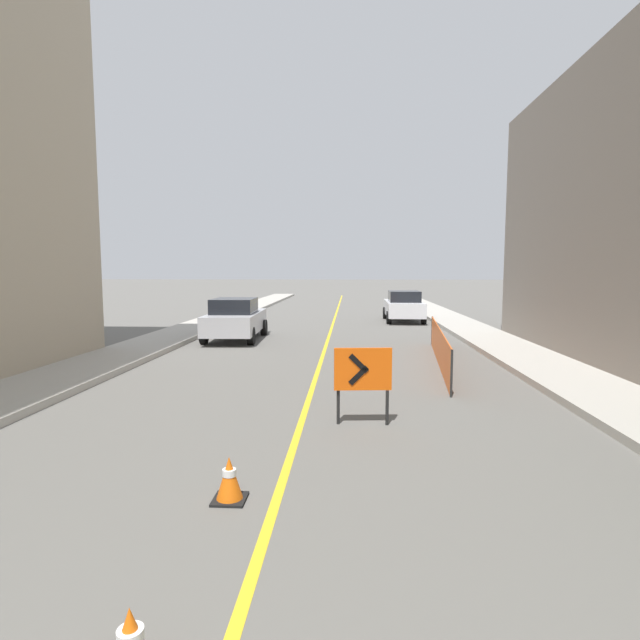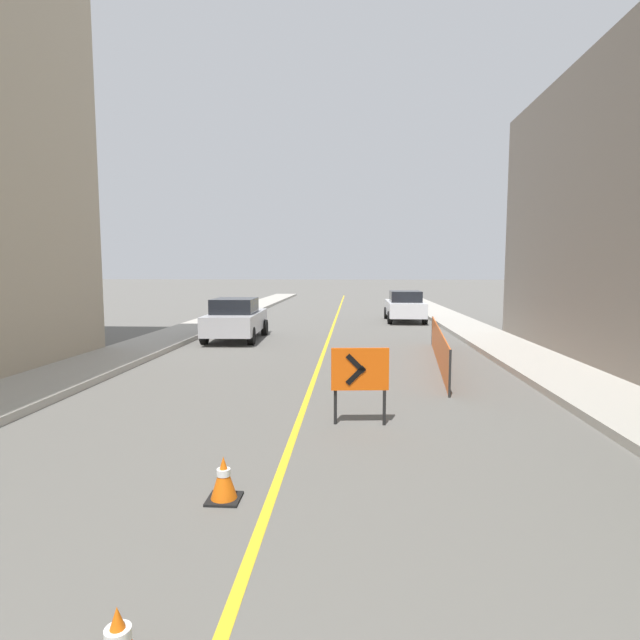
# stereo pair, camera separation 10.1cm
# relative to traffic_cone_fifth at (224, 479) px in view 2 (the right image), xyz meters

# --- Properties ---
(lane_stripe) EXTENTS (0.12, 60.87, 0.01)m
(lane_stripe) POSITION_rel_traffic_cone_fifth_xyz_m (0.54, 16.34, -0.25)
(lane_stripe) COLOR gold
(lane_stripe) RESTS_ON ground_plane
(sidewalk_left) EXTENTS (2.11, 60.87, 0.17)m
(sidewalk_left) POSITION_rel_traffic_cone_fifth_xyz_m (-5.54, 16.34, -0.17)
(sidewalk_left) COLOR #ADA89E
(sidewalk_left) RESTS_ON ground_plane
(sidewalk_right) EXTENTS (2.11, 60.87, 0.17)m
(sidewalk_right) POSITION_rel_traffic_cone_fifth_xyz_m (6.61, 16.34, -0.17)
(sidewalk_right) COLOR #ADA89E
(sidewalk_right) RESTS_ON ground_plane
(traffic_cone_fifth) EXTENTS (0.38, 0.38, 0.52)m
(traffic_cone_fifth) POSITION_rel_traffic_cone_fifth_xyz_m (0.00, 0.00, 0.00)
(traffic_cone_fifth) COLOR black
(traffic_cone_fifth) RESTS_ON ground_plane
(arrow_barricade_primary) EXTENTS (0.99, 0.15, 1.34)m
(arrow_barricade_primary) POSITION_rel_traffic_cone_fifth_xyz_m (1.60, 2.96, 0.66)
(arrow_barricade_primary) COLOR #EF560C
(arrow_barricade_primary) RESTS_ON ground_plane
(safety_mesh_fence) EXTENTS (0.86, 7.54, 1.01)m
(safety_mesh_fence) POSITION_rel_traffic_cone_fifth_xyz_m (3.91, 8.66, 0.25)
(safety_mesh_fence) COLOR #EF560C
(safety_mesh_fence) RESTS_ON ground_plane
(parked_car_curb_near) EXTENTS (1.96, 4.37, 1.59)m
(parked_car_curb_near) POSITION_rel_traffic_cone_fifth_xyz_m (-2.99, 13.25, 0.54)
(parked_car_curb_near) COLOR #B7B7BC
(parked_car_curb_near) RESTS_ON ground_plane
(parked_car_curb_mid) EXTENTS (1.94, 4.32, 1.59)m
(parked_car_curb_mid) POSITION_rel_traffic_cone_fifth_xyz_m (4.16, 20.54, 0.54)
(parked_car_curb_mid) COLOR silver
(parked_car_curb_mid) RESTS_ON ground_plane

